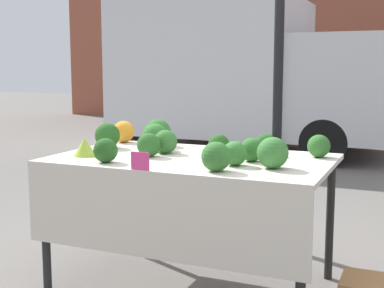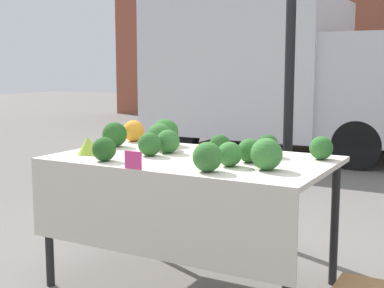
{
  "view_description": "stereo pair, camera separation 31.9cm",
  "coord_description": "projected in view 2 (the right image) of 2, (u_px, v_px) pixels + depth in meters",
  "views": [
    {
      "loc": [
        1.25,
        -2.9,
        1.34
      ],
      "look_at": [
        0.0,
        0.0,
        0.88
      ],
      "focal_mm": 50.0,
      "sensor_mm": 36.0,
      "label": 1
    },
    {
      "loc": [
        1.54,
        -2.76,
        1.34
      ],
      "look_at": [
        0.0,
        0.0,
        0.88
      ],
      "focal_mm": 50.0,
      "sensor_mm": 36.0,
      "label": 2
    }
  ],
  "objects": [
    {
      "name": "broccoli_head_0",
      "position": [
        220.0,
        145.0,
        3.24
      ],
      "size": [
        0.13,
        0.13,
        0.13
      ],
      "color": "#23511E",
      "rests_on": "market_table"
    },
    {
      "name": "broccoli_head_7",
      "position": [
        321.0,
        148.0,
        3.11
      ],
      "size": [
        0.14,
        0.14,
        0.14
      ],
      "color": "#2D6628",
      "rests_on": "market_table"
    },
    {
      "name": "romanesco_head",
      "position": [
        88.0,
        145.0,
        3.3
      ],
      "size": [
        0.14,
        0.14,
        0.11
      ],
      "color": "#93B238",
      "rests_on": "market_table"
    },
    {
      "name": "broccoli_head_2",
      "position": [
        168.0,
        141.0,
        3.35
      ],
      "size": [
        0.15,
        0.15,
        0.15
      ],
      "color": "#336B2D",
      "rests_on": "market_table"
    },
    {
      "name": "broccoli_head_12",
      "position": [
        267.0,
        146.0,
        3.22
      ],
      "size": [
        0.13,
        0.13,
        0.13
      ],
      "color": "#23511E",
      "rests_on": "market_table"
    },
    {
      "name": "broccoli_head_4",
      "position": [
        207.0,
        157.0,
        2.75
      ],
      "size": [
        0.15,
        0.15,
        0.15
      ],
      "color": "#336B2D",
      "rests_on": "market_table"
    },
    {
      "name": "broccoli_head_5",
      "position": [
        115.0,
        134.0,
        3.62
      ],
      "size": [
        0.17,
        0.17,
        0.17
      ],
      "color": "#23511E",
      "rests_on": "market_table"
    },
    {
      "name": "ground_plane",
      "position": [
        192.0,
        285.0,
        3.32
      ],
      "size": [
        40.0,
        40.0,
        0.0
      ],
      "primitive_type": "plane",
      "color": "slate"
    },
    {
      "name": "broccoli_head_1",
      "position": [
        267.0,
        154.0,
        2.79
      ],
      "size": [
        0.17,
        0.17,
        0.17
      ],
      "color": "#387533",
      "rests_on": "market_table"
    },
    {
      "name": "market_table",
      "position": [
        187.0,
        174.0,
        3.16
      ],
      "size": [
        1.64,
        0.99,
        0.8
      ],
      "color": "beige",
      "rests_on": "ground_plane"
    },
    {
      "name": "broccoli_head_11",
      "position": [
        165.0,
        132.0,
        3.69
      ],
      "size": [
        0.18,
        0.18,
        0.18
      ],
      "color": "#2D6628",
      "rests_on": "market_table"
    },
    {
      "name": "orange_cauliflower",
      "position": [
        134.0,
        131.0,
        3.87
      ],
      "size": [
        0.15,
        0.15,
        0.15
      ],
      "color": "orange",
      "rests_on": "market_table"
    },
    {
      "name": "parked_truck",
      "position": [
        279.0,
        73.0,
        8.39
      ],
      "size": [
        4.2,
        2.25,
        2.38
      ],
      "color": "silver",
      "rests_on": "ground_plane"
    },
    {
      "name": "broccoli_head_10",
      "position": [
        160.0,
        136.0,
        3.51
      ],
      "size": [
        0.17,
        0.17,
        0.17
      ],
      "color": "#336B2D",
      "rests_on": "market_table"
    },
    {
      "name": "broccoli_head_8",
      "position": [
        249.0,
        151.0,
        3.01
      ],
      "size": [
        0.14,
        0.14,
        0.14
      ],
      "color": "#2D6628",
      "rests_on": "market_table"
    },
    {
      "name": "broccoli_head_6",
      "position": [
        230.0,
        154.0,
        2.9
      ],
      "size": [
        0.14,
        0.14,
        0.14
      ],
      "color": "#387533",
      "rests_on": "market_table"
    },
    {
      "name": "price_sign",
      "position": [
        133.0,
        160.0,
        2.82
      ],
      "size": [
        0.11,
        0.01,
        0.1
      ],
      "color": "#E53D84",
      "rests_on": "market_table"
    },
    {
      "name": "broccoli_head_9",
      "position": [
        104.0,
        149.0,
        3.06
      ],
      "size": [
        0.14,
        0.14,
        0.14
      ],
      "color": "#23511E",
      "rests_on": "market_table"
    },
    {
      "name": "broccoli_head_3",
      "position": [
        150.0,
        144.0,
        3.24
      ],
      "size": [
        0.14,
        0.14,
        0.14
      ],
      "color": "#285B23",
      "rests_on": "market_table"
    },
    {
      "name": "tent_pole",
      "position": [
        290.0,
        71.0,
        3.78
      ],
      "size": [
        0.07,
        0.07,
        2.62
      ],
      "color": "black",
      "rests_on": "ground_plane"
    }
  ]
}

